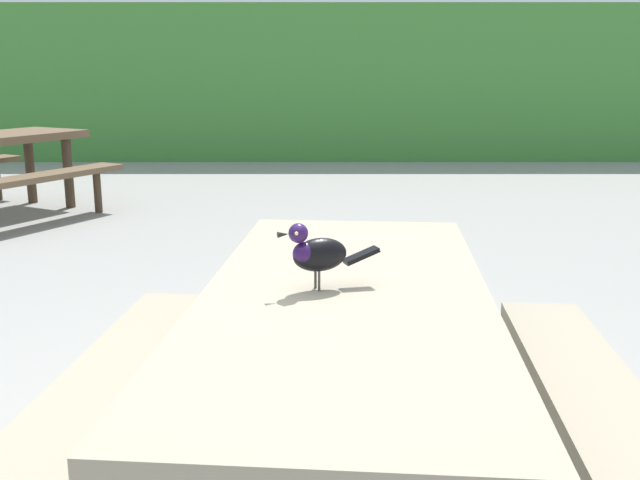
{
  "coord_description": "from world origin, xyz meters",
  "views": [
    {
      "loc": [
        0.3,
        -1.82,
        1.32
      ],
      "look_at": [
        0.3,
        0.2,
        0.84
      ],
      "focal_mm": 40.92,
      "sensor_mm": 36.0,
      "label": 1
    }
  ],
  "objects": [
    {
      "name": "hedge_wall",
      "position": [
        0.0,
        9.64,
        1.1
      ],
      "size": [
        28.0,
        1.98,
        2.2
      ],
      "primitive_type": "cube",
      "color": "#428438",
      "rests_on": "ground"
    },
    {
      "name": "picnic_table_foreground",
      "position": [
        0.37,
        0.05,
        0.56
      ],
      "size": [
        1.81,
        1.86,
        0.74
      ],
      "color": "gray",
      "rests_on": "ground"
    },
    {
      "name": "bird_grackle",
      "position": [
        0.29,
        0.04,
        0.84
      ],
      "size": [
        0.28,
        0.14,
        0.18
      ],
      "color": "black",
      "rests_on": "picnic_table_foreground"
    }
  ]
}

